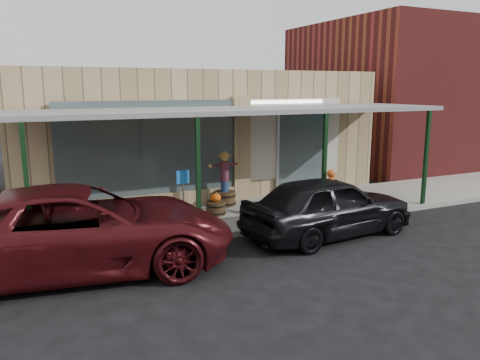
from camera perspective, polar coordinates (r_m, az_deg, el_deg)
name	(u,v)px	position (r m, az deg, el deg)	size (l,w,h in m)	color
ground	(311,258)	(10.47, 8.64, -9.38)	(120.00, 120.00, 0.00)	black
sidewalk	(241,215)	(13.43, 0.10, -4.26)	(40.00, 3.20, 0.15)	gray
storefront	(188,131)	(17.25, -6.40, 5.95)	(12.00, 6.25, 4.20)	tan
awning	(241,112)	(12.93, 0.18, 8.34)	(12.00, 3.00, 3.04)	gray
block_buildings_near	(226,85)	(18.87, -1.66, 11.55)	(61.00, 8.00, 8.00)	maroon
barrel_scarecrow	(225,187)	(14.06, -1.89, -0.87)	(1.00, 0.81, 1.67)	#44341B
barrel_pumpkin	(216,206)	(13.14, -2.97, -3.24)	(0.68, 0.68, 0.66)	#44341B
handicap_sign	(183,193)	(11.33, -6.94, -1.61)	(0.33, 0.05, 1.57)	gray
parked_sedan	(329,206)	(11.82, 10.74, -3.13)	(4.68, 2.28, 1.55)	black
car_maroon	(79,229)	(9.98, -19.05, -5.68)	(2.87, 6.23, 1.73)	#450D11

